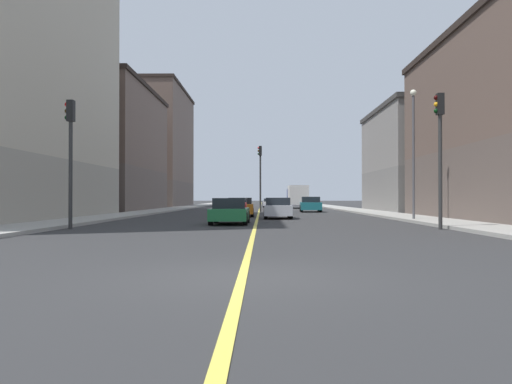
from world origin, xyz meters
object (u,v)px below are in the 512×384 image
(building_left_mid, at_px, (429,160))
(car_silver, at_px, (278,208))
(traffic_light_median_far, at_px, (260,169))
(box_truck, at_px, (297,196))
(car_teal, at_px, (310,205))
(street_lamp_left_near, at_px, (414,141))
(car_white, at_px, (270,203))
(building_right_distant, at_px, (151,148))
(car_red, at_px, (275,204))
(traffic_light_left_near, at_px, (440,141))
(traffic_light_right_near, at_px, (70,145))
(car_orange, at_px, (240,207))
(car_green, at_px, (230,211))
(building_right_midblock, at_px, (102,149))

(building_left_mid, height_order, car_silver, building_left_mid)
(traffic_light_median_far, distance_m, box_truck, 16.70)
(car_teal, distance_m, box_truck, 16.44)
(building_left_mid, bearing_deg, car_silver, -133.40)
(street_lamp_left_near, bearing_deg, car_white, 100.42)
(building_right_distant, xyz_separation_m, car_white, (17.20, -5.00, -7.95))
(car_red, height_order, box_truck, box_truck)
(car_teal, bearing_deg, traffic_light_median_far, 173.41)
(street_lamp_left_near, bearing_deg, box_truck, 96.68)
(traffic_light_left_near, distance_m, traffic_light_right_near, 15.56)
(building_right_distant, relative_size, car_red, 4.36)
(traffic_light_left_near, bearing_deg, building_right_distant, 114.09)
(traffic_light_median_far, height_order, car_silver, traffic_light_median_far)
(traffic_light_right_near, height_order, box_truck, traffic_light_right_near)
(street_lamp_left_near, bearing_deg, building_right_distant, 118.34)
(traffic_light_median_far, distance_m, car_orange, 12.16)
(car_green, distance_m, car_red, 29.12)
(traffic_light_median_far, height_order, street_lamp_left_near, street_lamp_left_near)
(building_right_midblock, distance_m, street_lamp_left_near, 33.74)
(building_right_midblock, height_order, traffic_light_left_near, building_right_midblock)
(traffic_light_right_near, bearing_deg, car_orange, 66.09)
(building_right_distant, distance_m, car_teal, 35.00)
(car_red, bearing_deg, car_teal, -67.11)
(car_silver, distance_m, car_red, 22.15)
(car_orange, relative_size, car_white, 1.06)
(building_right_midblock, bearing_deg, car_teal, -11.55)
(car_red, bearing_deg, street_lamp_left_near, -74.69)
(traffic_light_median_far, bearing_deg, car_teal, -6.59)
(box_truck, bearing_deg, car_silver, -96.15)
(building_right_midblock, bearing_deg, car_white, 46.11)
(building_right_distant, relative_size, traffic_light_median_far, 3.22)
(street_lamp_left_near, bearing_deg, building_right_midblock, 137.15)
(car_green, distance_m, box_truck, 38.48)
(car_teal, distance_m, car_red, 8.01)
(building_right_midblock, relative_size, car_silver, 4.64)
(traffic_light_right_near, distance_m, street_lamp_left_near, 18.09)
(traffic_light_right_near, xyz_separation_m, box_truck, (12.46, 42.29, -2.04))
(car_teal, bearing_deg, building_left_mid, 3.54)
(car_orange, distance_m, car_teal, 12.61)
(building_right_midblock, relative_size, car_white, 4.37)
(building_left_mid, xyz_separation_m, traffic_light_right_near, (-23.72, -26.56, -1.29))
(building_left_mid, bearing_deg, box_truck, 125.59)
(traffic_light_left_near, bearing_deg, traffic_light_right_near, 180.00)
(building_right_midblock, distance_m, car_white, 25.45)
(traffic_light_left_near, relative_size, box_truck, 0.80)
(building_right_midblock, xyz_separation_m, traffic_light_right_near, (8.13, -30.10, -2.68))
(car_teal, bearing_deg, traffic_light_right_near, -115.89)
(traffic_light_median_far, bearing_deg, box_truck, 73.99)
(building_left_mid, bearing_deg, traffic_light_right_near, -131.77)
(car_red, bearing_deg, traffic_light_median_far, -102.66)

